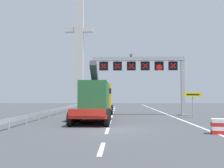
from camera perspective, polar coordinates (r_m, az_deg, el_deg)
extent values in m
plane|color=#424449|center=(16.42, 0.28, -10.69)|extent=(112.00, 112.00, 0.00)
cube|color=silver|center=(10.53, -2.51, -15.15)|extent=(0.20, 2.60, 0.01)
cube|color=silver|center=(15.64, -1.15, -11.06)|extent=(0.20, 2.60, 0.01)
cube|color=silver|center=(20.80, -0.47, -8.99)|extent=(0.20, 2.60, 0.01)
cube|color=silver|center=(25.98, -0.07, -7.75)|extent=(0.20, 2.60, 0.01)
cube|color=silver|center=(31.17, 0.20, -6.91)|extent=(0.20, 2.60, 0.01)
cube|color=silver|center=(36.36, 0.39, -6.32)|extent=(0.20, 2.60, 0.01)
cube|color=silver|center=(41.55, 0.53, -5.87)|extent=(0.20, 2.60, 0.01)
cube|color=silver|center=(46.75, 0.64, -5.52)|extent=(0.20, 2.60, 0.01)
cube|color=silver|center=(28.95, 13.28, -7.16)|extent=(0.20, 63.00, 0.01)
cube|color=#9EA0A5|center=(28.43, 16.51, -0.43)|extent=(0.40, 0.40, 6.73)
cube|color=slate|center=(28.50, 16.60, -7.12)|extent=(0.90, 0.90, 0.08)
cube|color=#9EA0A5|center=(27.86, 6.25, 5.95)|extent=(10.52, 0.44, 0.44)
cube|color=#4C4C51|center=(27.87, 4.54, 6.78)|extent=(0.28, 0.40, 0.28)
cube|color=black|center=(28.35, 14.32, 4.20)|extent=(1.01, 0.24, 1.00)
cube|color=#9EA0A5|center=(28.42, 14.31, 5.30)|extent=(0.08, 0.08, 0.16)
cube|color=red|center=(28.23, 14.38, 4.23)|extent=(0.62, 0.02, 0.62)
cube|color=red|center=(28.23, 14.38, 4.23)|extent=(0.62, 0.02, 0.62)
cube|color=black|center=(28.04, 11.14, 4.24)|extent=(1.01, 0.24, 1.00)
cube|color=#9EA0A5|center=(28.12, 11.13, 5.35)|extent=(0.08, 0.08, 0.16)
cone|color=red|center=(27.89, 11.19, 3.90)|extent=(0.65, 0.02, 0.65)
cube|color=black|center=(27.82, 7.90, 4.27)|extent=(1.01, 0.24, 1.00)
cube|color=#9EA0A5|center=(27.89, 7.89, 5.39)|extent=(0.08, 0.08, 0.16)
cube|color=red|center=(27.69, 7.93, 4.30)|extent=(0.62, 0.02, 0.62)
cube|color=red|center=(27.69, 7.93, 4.30)|extent=(0.62, 0.02, 0.62)
cube|color=black|center=(27.69, 4.62, 4.28)|extent=(1.01, 0.24, 1.00)
cube|color=#9EA0A5|center=(27.76, 4.61, 5.41)|extent=(0.08, 0.08, 0.16)
cube|color=red|center=(27.56, 4.63, 4.32)|extent=(0.62, 0.02, 0.62)
cube|color=red|center=(27.56, 4.63, 4.32)|extent=(0.62, 0.02, 0.62)
cube|color=black|center=(27.65, 1.31, 4.29)|extent=(1.01, 0.24, 1.00)
cube|color=#9EA0A5|center=(27.72, 1.31, 5.42)|extent=(0.08, 0.08, 0.16)
cube|color=red|center=(27.52, 1.31, 4.32)|extent=(0.62, 0.02, 0.62)
cube|color=red|center=(27.52, 1.31, 4.32)|extent=(0.62, 0.02, 0.62)
cube|color=black|center=(27.70, -1.99, 4.27)|extent=(1.01, 0.24, 1.00)
cube|color=#9EA0A5|center=(27.78, -1.99, 5.40)|extent=(0.08, 0.08, 0.16)
cube|color=red|center=(27.57, -2.00, 4.31)|extent=(0.62, 0.02, 0.62)
cube|color=red|center=(27.57, -2.00, 4.31)|extent=(0.62, 0.02, 0.62)
cube|color=red|center=(22.21, -4.14, -6.71)|extent=(2.85, 10.41, 0.24)
cube|color=red|center=(16.95, -5.99, -6.69)|extent=(2.66, 0.09, 0.44)
cylinder|color=black|center=(17.99, -9.97, -8.19)|extent=(0.33, 1.10, 1.10)
cylinder|color=black|center=(17.65, -1.26, -8.34)|extent=(0.33, 1.10, 1.10)
cylinder|color=black|center=(19.02, -9.32, -7.90)|extent=(0.33, 1.10, 1.10)
cylinder|color=black|center=(18.69, -1.09, -8.02)|extent=(0.33, 1.10, 1.10)
cylinder|color=black|center=(20.05, -8.73, -7.64)|extent=(0.33, 1.10, 1.10)
cylinder|color=black|center=(19.74, -0.93, -7.74)|extent=(0.33, 1.10, 1.10)
cylinder|color=black|center=(21.08, -8.21, -7.40)|extent=(0.33, 1.10, 1.10)
cylinder|color=black|center=(20.78, -0.79, -7.49)|extent=(0.33, 1.10, 1.10)
cylinder|color=black|center=(22.11, -7.73, -7.18)|extent=(0.33, 1.10, 1.10)
cylinder|color=black|center=(21.83, -0.67, -7.27)|extent=(0.33, 1.10, 1.10)
cube|color=gold|center=(29.23, -2.69, -3.08)|extent=(2.59, 3.21, 3.10)
cube|color=black|center=(29.23, -2.69, -1.71)|extent=(2.62, 3.23, 0.60)
cylinder|color=black|center=(30.28, -5.01, -5.99)|extent=(0.35, 1.10, 1.10)
cylinder|color=black|center=(30.08, -0.10, -6.02)|extent=(0.35, 1.10, 1.10)
cylinder|color=black|center=(28.30, -5.49, -6.22)|extent=(0.35, 1.10, 1.10)
cylinder|color=black|center=(28.09, -0.24, -6.26)|extent=(0.35, 1.10, 1.10)
cube|color=#236638|center=(22.55, -4.02, -2.92)|extent=(2.41, 5.73, 2.70)
cube|color=#2D2D33|center=(21.78, -4.23, 2.21)|extent=(0.57, 2.95, 2.29)
cube|color=red|center=(17.10, -9.30, -7.64)|extent=(0.20, 0.06, 0.12)
cube|color=red|center=(16.83, -2.68, -7.75)|extent=(0.20, 0.06, 0.12)
cylinder|color=#9EA0A5|center=(25.66, 18.70, -4.78)|extent=(0.10, 0.10, 2.59)
cube|color=yellow|center=(25.58, 18.70, -2.39)|extent=(1.79, 0.06, 0.46)
cube|color=black|center=(25.55, 18.72, -2.39)|extent=(1.29, 0.01, 0.12)
cube|color=red|center=(15.68, 24.41, -10.41)|extent=(1.06, 0.64, 0.23)
cube|color=white|center=(15.65, 24.39, -9.59)|extent=(1.06, 0.64, 0.22)
cube|color=red|center=(15.63, 24.37, -8.77)|extent=(1.06, 0.64, 0.23)
cube|color=white|center=(15.60, 24.36, -7.95)|extent=(1.06, 0.64, 0.23)
cube|color=#999EA3|center=(30.29, -12.53, -5.84)|extent=(0.04, 30.17, 0.32)
cube|color=#999EA3|center=(17.47, -23.36, -9.00)|extent=(0.10, 0.10, 0.60)
cube|color=#999EA3|center=(20.23, -19.73, -8.17)|extent=(0.10, 0.10, 0.60)
cube|color=#999EA3|center=(23.06, -16.99, -7.53)|extent=(0.10, 0.10, 0.60)
cube|color=#999EA3|center=(25.93, -14.86, -7.01)|extent=(0.10, 0.10, 0.60)
cube|color=#999EA3|center=(28.83, -13.16, -6.59)|extent=(0.10, 0.10, 0.60)
cube|color=#999EA3|center=(31.76, -11.77, -6.25)|extent=(0.10, 0.10, 0.60)
cube|color=#999EA3|center=(34.70, -10.62, -5.96)|extent=(0.10, 0.10, 0.60)
cube|color=#999EA3|center=(37.65, -9.65, -5.71)|extent=(0.10, 0.10, 0.60)
cube|color=#999EA3|center=(40.61, -8.82, -5.50)|extent=(0.10, 0.10, 0.60)
cube|color=#999EA3|center=(43.58, -8.11, -5.31)|extent=(0.10, 0.10, 0.60)
cube|color=#B7B7B2|center=(77.65, -7.89, 9.42)|extent=(2.80, 2.00, 37.21)
cube|color=#B7B7B2|center=(78.71, -7.87, 12.60)|extent=(9.00, 1.60, 1.40)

